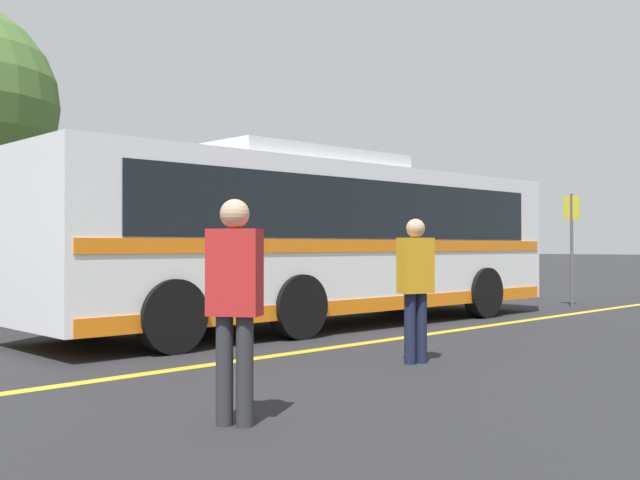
{
  "coord_description": "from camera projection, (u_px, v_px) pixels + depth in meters",
  "views": [
    {
      "loc": [
        -8.8,
        -9.81,
        1.44
      ],
      "look_at": [
        0.78,
        -0.32,
        1.54
      ],
      "focal_mm": 42.0,
      "sensor_mm": 36.0,
      "label": 1
    }
  ],
  "objects": [
    {
      "name": "lane_strip_0",
      "position": [
        418.0,
        336.0,
        11.92
      ],
      "size": [
        30.76,
        0.2,
        0.01
      ],
      "primitive_type": "cube",
      "rotation": [
        0.0,
        0.0,
        1.57
      ],
      "color": "gold",
      "rests_on": "ground_plane"
    },
    {
      "name": "curb_strip",
      "position": [
        127.0,
        302.0,
        18.1
      ],
      "size": [
        38.76,
        0.36,
        0.15
      ],
      "primitive_type": "cube",
      "color": "#99999E",
      "rests_on": "ground_plane"
    },
    {
      "name": "pedestrian_2",
      "position": [
        235.0,
        295.0,
        5.97
      ],
      "size": [
        0.41,
        0.47,
        1.81
      ],
      "rotation": [
        0.0,
        0.0,
        2.13
      ],
      "color": "#2D2D33",
      "rests_on": "ground_plane"
    },
    {
      "name": "bus_stop_sign",
      "position": [
        572.0,
        236.0,
        17.53
      ],
      "size": [
        0.07,
        0.4,
        2.66
      ],
      "rotation": [
        0.0,
        0.0,
        -1.6
      ],
      "color": "#59595E",
      "rests_on": "ground_plane"
    },
    {
      "name": "transit_bus",
      "position": [
        320.0,
        236.0,
        13.48
      ],
      "size": [
        11.14,
        2.96,
        3.09
      ],
      "rotation": [
        0.0,
        0.0,
        -1.6
      ],
      "color": "white",
      "rests_on": "ground_plane"
    },
    {
      "name": "ground_plane",
      "position": [
        276.0,
        327.0,
        13.15
      ],
      "size": [
        220.0,
        220.0,
        0.0
      ],
      "primitive_type": "plane",
      "color": "#262628"
    },
    {
      "name": "pedestrian_1",
      "position": [
        416.0,
        281.0,
        9.14
      ],
      "size": [
        0.47,
        0.33,
        1.77
      ],
      "rotation": [
        0.0,
        0.0,
        5.99
      ],
      "color": "#191E38",
      "rests_on": "ground_plane"
    },
    {
      "name": "parked_car_1",
      "position": [
        5.0,
        282.0,
        14.42
      ],
      "size": [
        4.75,
        1.91,
        1.43
      ],
      "rotation": [
        0.0,
        0.0,
        1.61
      ],
      "color": "olive",
      "rests_on": "ground_plane"
    }
  ]
}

